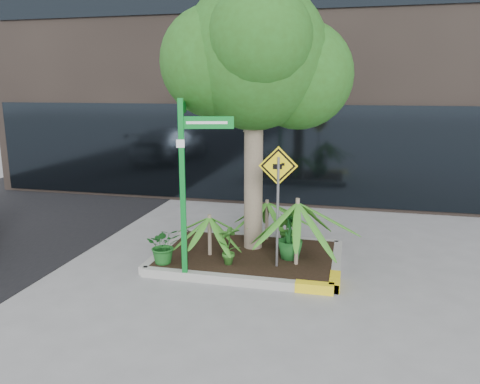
# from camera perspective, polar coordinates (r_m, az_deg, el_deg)

# --- Properties ---
(ground) EXTENTS (80.00, 80.00, 0.00)m
(ground) POSITION_cam_1_polar(r_m,az_deg,el_deg) (8.51, -0.76, -8.96)
(ground) COLOR gray
(ground) RESTS_ON ground
(planter) EXTENTS (3.35, 2.36, 0.15)m
(planter) POSITION_cam_1_polar(r_m,az_deg,el_deg) (8.67, 1.17, -7.82)
(planter) COLOR #9E9E99
(planter) RESTS_ON ground
(tree) EXTENTS (3.34, 2.97, 5.02)m
(tree) POSITION_cam_1_polar(r_m,az_deg,el_deg) (8.55, 1.75, 16.20)
(tree) COLOR gray
(tree) RESTS_ON ground
(palm_front) EXTENTS (1.31, 1.31, 1.46)m
(palm_front) POSITION_cam_1_polar(r_m,az_deg,el_deg) (7.90, 7.04, -1.29)
(palm_front) COLOR gray
(palm_front) RESTS_ON ground
(palm_left) EXTENTS (0.85, 0.85, 0.95)m
(palm_left) POSITION_cam_1_polar(r_m,az_deg,el_deg) (8.41, -3.75, -3.09)
(palm_left) COLOR gray
(palm_left) RESTS_ON ground
(palm_back) EXTENTS (0.91, 0.91, 1.01)m
(palm_back) POSITION_cam_1_polar(r_m,az_deg,el_deg) (9.26, 3.32, -1.28)
(palm_back) COLOR gray
(palm_back) RESTS_ON ground
(shrub_a) EXTENTS (0.76, 0.76, 0.64)m
(shrub_a) POSITION_cam_1_polar(r_m,az_deg,el_deg) (8.22, -9.24, -6.41)
(shrub_a) COLOR #19581D
(shrub_a) RESTS_ON planter
(shrub_b) EXTENTS (0.64, 0.64, 0.82)m
(shrub_b) POSITION_cam_1_polar(r_m,az_deg,el_deg) (8.35, 6.14, -5.38)
(shrub_b) COLOR #1D6324
(shrub_b) RESTS_ON planter
(shrub_c) EXTENTS (0.51, 0.51, 0.71)m
(shrub_c) POSITION_cam_1_polar(r_m,az_deg,el_deg) (8.06, -1.36, -6.41)
(shrub_c) COLOR #2D6820
(shrub_c) RESTS_ON planter
(shrub_d) EXTENTS (0.56, 0.56, 0.73)m
(shrub_d) POSITION_cam_1_polar(r_m,az_deg,el_deg) (8.85, 6.07, -4.63)
(shrub_d) COLOR #25611C
(shrub_d) RESTS_ON planter
(street_sign_post) EXTENTS (1.01, 0.86, 2.97)m
(street_sign_post) POSITION_cam_1_polar(r_m,az_deg,el_deg) (7.48, -6.57, 2.59)
(street_sign_post) COLOR #0B7A26
(street_sign_post) RESTS_ON ground
(cattle_sign) EXTENTS (0.63, 0.15, 2.06)m
(cattle_sign) POSITION_cam_1_polar(r_m,az_deg,el_deg) (7.64, 4.65, 0.60)
(cattle_sign) COLOR slate
(cattle_sign) RESTS_ON ground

